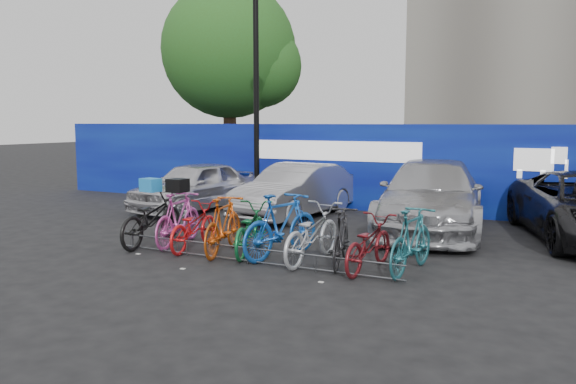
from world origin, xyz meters
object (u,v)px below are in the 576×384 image
Objects in this scene: car_2 at (431,196)px; bike_2 at (194,226)px; lamppost at (256,94)px; car_1 at (296,191)px; bike_6 at (312,233)px; bike_4 at (250,229)px; bike_1 at (178,219)px; bike_0 at (152,218)px; bike_8 at (368,244)px; bike_3 at (223,225)px; bike_5 at (281,225)px; bike_7 at (341,237)px; bike_rack at (248,254)px; tree at (235,54)px; car_0 at (195,186)px; bike_9 at (411,240)px.

car_2 is 3.16× the size of bike_2.
car_1 is at bearing -33.53° from lamppost.
bike_6 is at bearing -115.59° from car_2.
bike_4 is (1.18, 0.13, 0.02)m from bike_2.
bike_1 is at bearing -24.38° from bike_2.
bike_0 reaches higher than bike_2.
bike_1 is 1.03× the size of bike_8.
lamppost is at bearing -77.89° from bike_3.
bike_8 is at bearing -100.36° from car_2.
bike_8 is (-0.17, -4.03, -0.33)m from car_2.
bike_3 is (1.74, -0.06, 0.01)m from bike_0.
bike_0 is 2.86m from bike_5.
bike_8 is at bearing 177.49° from bike_6.
car_1 is 2.50× the size of bike_7.
bike_3 reaches higher than bike_rack.
tree is 4.35× the size of bike_1.
lamppost is at bearing -76.14° from bike_4.
bike_8 is (3.53, -0.01, 0.00)m from bike_2.
car_0 is at bearing -58.13° from bike_4.
bike_6 is (2.46, 0.10, 0.06)m from bike_2.
car_2 is 2.78× the size of bike_6.
lamppost is 3.38× the size of bike_9.
tree reaches higher than car_0.
bike_1 is 0.92× the size of bike_6.
lamppost is 3.56× the size of bike_2.
bike_1 is 1.23m from bike_3.
car_2 reaches higher than bike_rack.
bike_7 is (4.71, -5.42, -2.77)m from lamppost.
car_1 is 4.38m from bike_3.
car_2 is at bearing -138.74° from bike_2.
car_2 reaches higher than bike_3.
car_1 is at bearing -90.50° from bike_4.
bike_3 is 0.91× the size of bike_5.
bike_0 reaches higher than bike_rack.
tree is 4.67× the size of bike_7.
tree reaches higher than bike_0.
car_1 is 2.32× the size of bike_9.
bike_6 is at bearing -27.99° from car_0.
bike_rack is at bearing 155.58° from bike_2.
car_2 is 2.73× the size of bike_5.
lamppost reaches higher than bike_6.
lamppost is 1.13× the size of car_2.
car_0 is at bearing 134.07° from bike_rack.
bike_0 is at bearing -67.30° from tree.
bike_1 is (2.34, -3.81, -0.15)m from car_0.
bike_1 reaches higher than bike_2.
bike_5 is at bearing -123.72° from car_2.
bike_8 is at bearing -45.11° from car_1.
car_2 reaches higher than bike_2.
car_2 reaches higher than bike_4.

